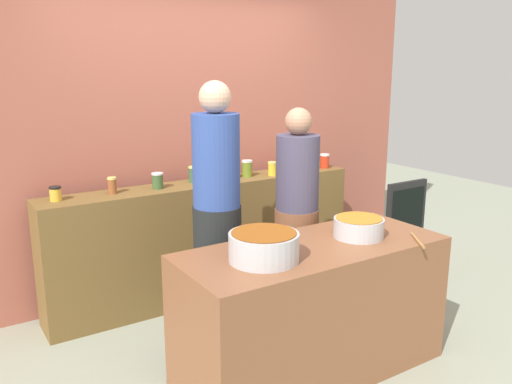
# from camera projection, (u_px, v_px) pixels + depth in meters

# --- Properties ---
(ground) EXTENTS (12.00, 12.00, 0.00)m
(ground) POSITION_uv_depth(u_px,v_px,m) (283.00, 349.00, 3.67)
(ground) COLOR gray
(storefront_wall) EXTENTS (4.80, 0.12, 3.00)m
(storefront_wall) POSITION_uv_depth(u_px,v_px,m) (186.00, 115.00, 4.51)
(storefront_wall) COLOR #A65847
(storefront_wall) RESTS_ON ground
(display_shelf) EXTENTS (2.70, 0.36, 0.98)m
(display_shelf) POSITION_uv_depth(u_px,v_px,m) (208.00, 239.00, 4.45)
(display_shelf) COLOR brown
(display_shelf) RESTS_ON ground
(prep_table) EXTENTS (1.70, 0.70, 0.84)m
(prep_table) POSITION_uv_depth(u_px,v_px,m) (312.00, 309.00, 3.33)
(prep_table) COLOR brown
(prep_table) RESTS_ON ground
(preserve_jar_0) EXTENTS (0.08, 0.08, 0.10)m
(preserve_jar_0) POSITION_uv_depth(u_px,v_px,m) (55.00, 194.00, 3.73)
(preserve_jar_0) COLOR gold
(preserve_jar_0) RESTS_ON display_shelf
(preserve_jar_1) EXTENTS (0.07, 0.07, 0.12)m
(preserve_jar_1) POSITION_uv_depth(u_px,v_px,m) (112.00, 185.00, 3.93)
(preserve_jar_1) COLOR brown
(preserve_jar_1) RESTS_ON display_shelf
(preserve_jar_2) EXTENTS (0.09, 0.09, 0.12)m
(preserve_jar_2) POSITION_uv_depth(u_px,v_px,m) (158.00, 181.00, 4.10)
(preserve_jar_2) COLOR #3B5C2F
(preserve_jar_2) RESTS_ON display_shelf
(preserve_jar_3) EXTENTS (0.08, 0.08, 0.13)m
(preserve_jar_3) POSITION_uv_depth(u_px,v_px,m) (193.00, 174.00, 4.32)
(preserve_jar_3) COLOR #335A3A
(preserve_jar_3) RESTS_ON display_shelf
(preserve_jar_4) EXTENTS (0.08, 0.08, 0.14)m
(preserve_jar_4) POSITION_uv_depth(u_px,v_px,m) (216.00, 174.00, 4.31)
(preserve_jar_4) COLOR #5A1949
(preserve_jar_4) RESTS_ON display_shelf
(preserve_jar_5) EXTENTS (0.08, 0.08, 0.12)m
(preserve_jar_5) POSITION_uv_depth(u_px,v_px,m) (234.00, 171.00, 4.49)
(preserve_jar_5) COLOR olive
(preserve_jar_5) RESTS_ON display_shelf
(preserve_jar_6) EXTENTS (0.09, 0.09, 0.14)m
(preserve_jar_6) POSITION_uv_depth(u_px,v_px,m) (247.00, 168.00, 4.54)
(preserve_jar_6) COLOR olive
(preserve_jar_6) RESTS_ON display_shelf
(preserve_jar_7) EXTENTS (0.08, 0.08, 0.12)m
(preserve_jar_7) POSITION_uv_depth(u_px,v_px,m) (272.00, 169.00, 4.59)
(preserve_jar_7) COLOR gold
(preserve_jar_7) RESTS_ON display_shelf
(preserve_jar_8) EXTENTS (0.08, 0.08, 0.14)m
(preserve_jar_8) POSITION_uv_depth(u_px,v_px,m) (287.00, 165.00, 4.68)
(preserve_jar_8) COLOR #D56306
(preserve_jar_8) RESTS_ON display_shelf
(preserve_jar_9) EXTENTS (0.08, 0.08, 0.12)m
(preserve_jar_9) POSITION_uv_depth(u_px,v_px,m) (293.00, 163.00, 4.86)
(preserve_jar_9) COLOR #8B3F10
(preserve_jar_9) RESTS_ON display_shelf
(preserve_jar_10) EXTENTS (0.09, 0.09, 0.14)m
(preserve_jar_10) POSITION_uv_depth(u_px,v_px,m) (310.00, 162.00, 4.86)
(preserve_jar_10) COLOR gold
(preserve_jar_10) RESTS_ON display_shelf
(preserve_jar_11) EXTENTS (0.09, 0.09, 0.13)m
(preserve_jar_11) POSITION_uv_depth(u_px,v_px,m) (325.00, 161.00, 4.92)
(preserve_jar_11) COLOR red
(preserve_jar_11) RESTS_ON display_shelf
(cooking_pot_left) EXTENTS (0.40, 0.40, 0.17)m
(cooking_pot_left) POSITION_uv_depth(u_px,v_px,m) (264.00, 247.00, 2.97)
(cooking_pot_left) COLOR #B7B7BC
(cooking_pot_left) RESTS_ON prep_table
(cooking_pot_center) EXTENTS (0.32, 0.32, 0.13)m
(cooking_pot_center) POSITION_uv_depth(u_px,v_px,m) (359.00, 227.00, 3.38)
(cooking_pot_center) COLOR #B7B7BC
(cooking_pot_center) RESTS_ON prep_table
(wooden_spoon) EXTENTS (0.17, 0.24, 0.02)m
(wooden_spoon) POSITION_uv_depth(u_px,v_px,m) (418.00, 240.00, 3.30)
(wooden_spoon) COLOR #9E703D
(wooden_spoon) RESTS_ON prep_table
(cook_with_tongs) EXTENTS (0.33, 0.33, 1.82)m
(cook_with_tongs) POSITION_uv_depth(u_px,v_px,m) (217.00, 229.00, 3.57)
(cook_with_tongs) COLOR black
(cook_with_tongs) RESTS_ON ground
(cook_in_cap) EXTENTS (0.33, 0.33, 1.63)m
(cook_in_cap) POSITION_uv_depth(u_px,v_px,m) (297.00, 228.00, 3.92)
(cook_in_cap) COLOR brown
(cook_in_cap) RESTS_ON ground
(chalkboard_sign) EXTENTS (0.48, 0.05, 0.89)m
(chalkboard_sign) POSITION_uv_depth(u_px,v_px,m) (405.00, 228.00, 4.89)
(chalkboard_sign) COLOR black
(chalkboard_sign) RESTS_ON ground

